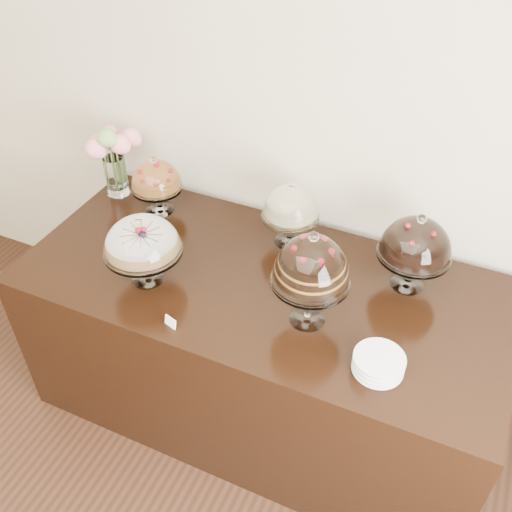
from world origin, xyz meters
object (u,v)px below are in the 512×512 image
at_px(cake_stand_choco_layer, 312,265).
at_px(plate_stack, 378,364).
at_px(cake_stand_dark_choco, 417,242).
at_px(display_counter, 260,346).
at_px(flower_vase, 112,152).
at_px(cake_stand_cheesecake, 291,205).
at_px(cake_stand_fruit_tart, 156,178).
at_px(cake_stand_sugar_sponge, 142,239).

relative_size(cake_stand_choco_layer, plate_stack, 2.40).
distance_m(cake_stand_choco_layer, plate_stack, 0.45).
bearing_deg(cake_stand_dark_choco, display_counter, -158.10).
distance_m(display_counter, flower_vase, 1.26).
relative_size(cake_stand_cheesecake, cake_stand_dark_choco, 0.91).
relative_size(display_counter, plate_stack, 11.51).
relative_size(cake_stand_dark_choco, cake_stand_fruit_tart, 1.18).
height_order(display_counter, cake_stand_cheesecake, cake_stand_cheesecake).
height_order(display_counter, cake_stand_dark_choco, cake_stand_dark_choco).
xyz_separation_m(display_counter, cake_stand_fruit_tart, (-0.70, 0.28, 0.64)).
bearing_deg(cake_stand_fruit_tart, cake_stand_cheesecake, 2.70).
xyz_separation_m(cake_stand_dark_choco, plate_stack, (0.01, -0.53, -0.21)).
bearing_deg(cake_stand_choco_layer, plate_stack, -22.49).
relative_size(cake_stand_cheesecake, flower_vase, 0.84).
bearing_deg(cake_stand_choco_layer, cake_stand_dark_choco, 49.34).
bearing_deg(plate_stack, cake_stand_dark_choco, 90.69).
relative_size(cake_stand_choco_layer, flower_vase, 1.11).
distance_m(cake_stand_sugar_sponge, flower_vase, 0.75).
bearing_deg(cake_stand_sugar_sponge, plate_stack, -4.30).
relative_size(cake_stand_sugar_sponge, cake_stand_cheesecake, 1.03).
bearing_deg(cake_stand_dark_choco, flower_vase, 176.77).
height_order(cake_stand_choco_layer, cake_stand_dark_choco, cake_stand_choco_layer).
xyz_separation_m(display_counter, cake_stand_dark_choco, (0.61, 0.24, 0.69)).
distance_m(cake_stand_sugar_sponge, cake_stand_cheesecake, 0.71).
bearing_deg(cake_stand_fruit_tart, cake_stand_choco_layer, -23.38).
xyz_separation_m(display_counter, cake_stand_cheesecake, (0.01, 0.31, 0.66)).
xyz_separation_m(cake_stand_sugar_sponge, flower_vase, (-0.52, 0.53, 0.02)).
height_order(display_counter, cake_stand_fruit_tart, cake_stand_fruit_tart).
height_order(cake_stand_fruit_tart, flower_vase, flower_vase).
bearing_deg(plate_stack, flower_vase, 159.01).
distance_m(cake_stand_fruit_tart, plate_stack, 1.44).
bearing_deg(cake_stand_dark_choco, cake_stand_choco_layer, -130.66).
height_order(cake_stand_choco_layer, plate_stack, cake_stand_choco_layer).
relative_size(display_counter, cake_stand_dark_choco, 5.75).
xyz_separation_m(cake_stand_sugar_sponge, cake_stand_choco_layer, (0.74, 0.06, 0.08)).
bearing_deg(cake_stand_cheesecake, cake_stand_choco_layer, -60.15).
relative_size(cake_stand_sugar_sponge, flower_vase, 0.86).
bearing_deg(cake_stand_fruit_tart, cake_stand_sugar_sponge, -64.17).
xyz_separation_m(cake_stand_cheesecake, flower_vase, (-1.01, 0.02, 0.04)).
bearing_deg(cake_stand_sugar_sponge, flower_vase, 134.35).
xyz_separation_m(cake_stand_choco_layer, cake_stand_fruit_tart, (-0.98, 0.42, -0.11)).
bearing_deg(cake_stand_cheesecake, display_counter, -92.53).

